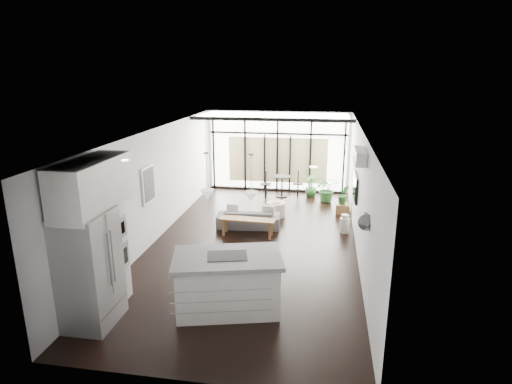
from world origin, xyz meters
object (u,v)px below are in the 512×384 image
(fridge, at_px, (89,269))
(milk_can, at_px, (345,224))
(sofa, at_px, (248,215))
(tv, at_px, (355,187))
(console_bench, at_px, (247,227))
(pouf, at_px, (276,209))
(island, at_px, (228,283))

(fridge, distance_m, milk_can, 6.66)
(sofa, relative_size, milk_can, 3.41)
(milk_can, xyz_separation_m, tv, (0.21, -0.11, 1.05))
(console_bench, bearing_deg, milk_can, 17.08)
(console_bench, distance_m, pouf, 1.72)
(console_bench, relative_size, pouf, 2.72)
(console_bench, bearing_deg, pouf, 73.99)
(sofa, bearing_deg, island, 90.44)
(fridge, relative_size, tv, 1.80)
(pouf, bearing_deg, tv, -27.23)
(tv, bearing_deg, milk_can, 151.50)
(pouf, bearing_deg, sofa, -123.20)
(island, distance_m, fridge, 2.36)
(console_bench, distance_m, tv, 2.96)
(island, height_order, pouf, island)
(island, xyz_separation_m, console_bench, (-0.30, 3.55, -0.29))
(tv, bearing_deg, fridge, -133.41)
(sofa, height_order, milk_can, sofa)
(island, distance_m, tv, 4.80)
(island, distance_m, pouf, 5.20)
(console_bench, xyz_separation_m, milk_can, (2.51, 0.63, 0.02))
(island, relative_size, sofa, 1.11)
(console_bench, relative_size, milk_can, 2.88)
(fridge, bearing_deg, island, 19.74)
(island, bearing_deg, sofa, 81.23)
(sofa, relative_size, tv, 1.55)
(sofa, bearing_deg, fridge, 65.37)
(sofa, height_order, pouf, sofa)
(sofa, bearing_deg, milk_can, 175.04)
(pouf, height_order, milk_can, milk_can)
(sofa, distance_m, tv, 2.97)
(island, bearing_deg, milk_can, 48.08)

